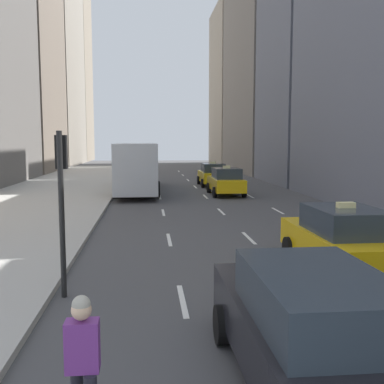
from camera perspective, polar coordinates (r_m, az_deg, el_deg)
The scene contains 11 objects.
sidewalk_left at distance 29.05m, azimuth -17.69°, elevation -0.41°, with size 8.00×66.00×0.15m, color #ADAAA3.
lane_markings at distance 24.69m, azimuth 2.60°, elevation -1.43°, with size 5.72×56.00×0.01m.
building_row_left at distance 47.87m, azimuth -22.90°, elevation 21.25°, with size 6.00×86.73×37.98m.
building_row_right at distance 41.47m, azimuth 13.19°, elevation 16.80°, with size 6.00×73.47×25.32m.
taxi_lead at distance 28.46m, azimuth 4.33°, elevation 1.37°, with size 2.02×4.40×1.87m.
taxi_second at distance 34.32m, azimuth 2.62°, elevation 2.24°, with size 2.02×4.40×1.87m.
taxi_third at distance 12.15m, azimuth 18.42°, elevation -5.75°, with size 2.02×4.40×1.87m.
sedan_silver_behind at distance 6.37m, azimuth 14.76°, elevation -16.67°, with size 2.02×4.99×1.76m.
city_bus at distance 30.38m, azimuth -6.96°, elevation 3.38°, with size 2.80×11.61×3.25m.
skateboarder at distance 5.33m, azimuth -13.68°, elevation -20.60°, with size 0.36×0.80×1.75m.
traffic_light_pole at distance 10.01m, azimuth -16.23°, elevation 0.65°, with size 0.24×0.42×3.60m.
Camera 1 is at (-0.90, -1.21, 3.37)m, focal length 42.00 mm.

